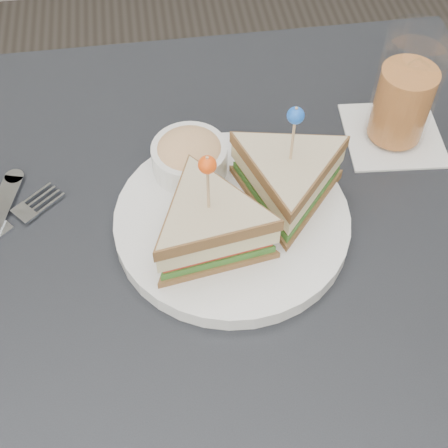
% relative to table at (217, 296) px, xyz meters
% --- Properties ---
extents(table, '(0.80, 0.80, 0.75)m').
position_rel_table_xyz_m(table, '(0.00, 0.00, 0.00)').
color(table, black).
rests_on(table, ground).
extents(plate_meal, '(0.34, 0.34, 0.16)m').
position_rel_table_xyz_m(plate_meal, '(0.03, 0.04, 0.12)').
color(plate_meal, white).
rests_on(plate_meal, table).
extents(drink_set, '(0.13, 0.13, 0.15)m').
position_rel_table_xyz_m(drink_set, '(0.25, 0.16, 0.14)').
color(drink_set, white).
rests_on(drink_set, table).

